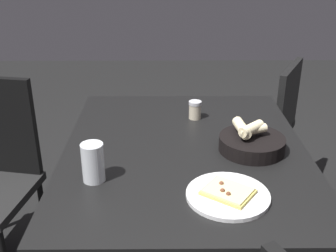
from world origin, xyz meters
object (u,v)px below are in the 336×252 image
Objects in this scene: bread_basket at (251,142)px; chair_near at (265,121)px; pepper_shaker at (195,111)px; pizza_plate at (228,194)px; beer_glass at (93,164)px; dining_table at (185,161)px.

chair_near is at bearing -107.65° from bread_basket.
bread_basket is 0.38m from pepper_shaker.
beer_glass is at bearing -13.69° from pizza_plate.
beer_glass is 0.66m from pepper_shaker.
bread_basket is at bearing 121.78° from pepper_shaker.
chair_near reaches higher than pepper_shaker.
dining_table is 0.42m from beer_glass.
beer_glass reaches higher than chair_near.
pepper_shaker is at bearing -101.19° from dining_table.
beer_glass is at bearing 50.96° from chair_near.
pizza_plate is 0.65m from pepper_shaker.
pizza_plate is (-0.12, 0.35, 0.07)m from dining_table.
pepper_shaker reaches higher than dining_table.
pepper_shaker is at bearing -84.34° from pizza_plate.
pepper_shaker is (-0.39, -0.54, -0.03)m from beer_glass.
beer_glass is 1.65× the size of pepper_shaker.
pizza_plate is 1.06× the size of bread_basket.
bread_basket is (-0.13, -0.32, 0.03)m from pizza_plate.
bread_basket is at bearing 72.35° from chair_near.
chair_near is at bearing -132.23° from pepper_shaker.
pizza_plate is at bearing 166.31° from beer_glass.
beer_glass is at bearing 36.21° from dining_table.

